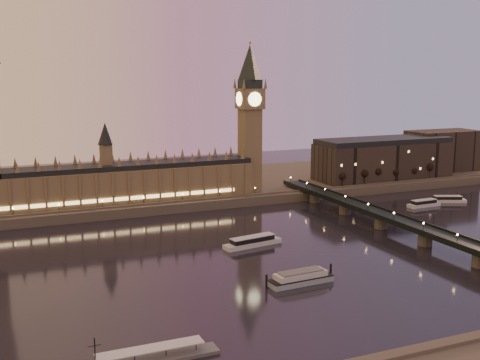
# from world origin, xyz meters

# --- Properties ---
(ground) EXTENTS (700.00, 700.00, 0.00)m
(ground) POSITION_xyz_m (0.00, 0.00, 0.00)
(ground) COLOR black
(ground) RESTS_ON ground
(far_embankment) EXTENTS (560.00, 130.00, 6.00)m
(far_embankment) POSITION_xyz_m (30.00, 165.00, 3.00)
(far_embankment) COLOR #423D35
(far_embankment) RESTS_ON ground
(palace_of_westminster) EXTENTS (180.00, 26.62, 52.00)m
(palace_of_westminster) POSITION_xyz_m (-40.12, 120.99, 21.71)
(palace_of_westminster) COLOR brown
(palace_of_westminster) RESTS_ON ground
(big_ben) EXTENTS (17.68, 17.68, 104.00)m
(big_ben) POSITION_xyz_m (53.99, 120.99, 63.95)
(big_ben) COLOR brown
(big_ben) RESTS_ON ground
(westminster_bridge) EXTENTS (13.20, 260.00, 15.30)m
(westminster_bridge) POSITION_xyz_m (91.61, 0.00, 5.52)
(westminster_bridge) COLOR black
(westminster_bridge) RESTS_ON ground
(city_block) EXTENTS (155.00, 45.00, 34.00)m
(city_block) POSITION_xyz_m (194.94, 130.93, 22.24)
(city_block) COLOR black
(city_block) RESTS_ON ground
(bare_tree_0) EXTENTS (5.45, 5.45, 11.09)m
(bare_tree_0) POSITION_xyz_m (124.55, 109.00, 14.26)
(bare_tree_0) COLOR black
(bare_tree_0) RESTS_ON ground
(bare_tree_1) EXTENTS (5.45, 5.45, 11.09)m
(bare_tree_1) POSITION_xyz_m (140.56, 109.00, 14.26)
(bare_tree_1) COLOR black
(bare_tree_1) RESTS_ON ground
(bare_tree_2) EXTENTS (5.45, 5.45, 11.09)m
(bare_tree_2) POSITION_xyz_m (156.57, 109.00, 14.26)
(bare_tree_2) COLOR black
(bare_tree_2) RESTS_ON ground
(bare_tree_3) EXTENTS (5.45, 5.45, 11.09)m
(bare_tree_3) POSITION_xyz_m (172.58, 109.00, 14.26)
(bare_tree_3) COLOR black
(bare_tree_3) RESTS_ON ground
(bare_tree_4) EXTENTS (5.45, 5.45, 11.09)m
(bare_tree_4) POSITION_xyz_m (188.58, 109.00, 14.26)
(bare_tree_4) COLOR black
(bare_tree_4) RESTS_ON ground
(bare_tree_5) EXTENTS (5.45, 5.45, 11.09)m
(bare_tree_5) POSITION_xyz_m (204.59, 109.00, 14.26)
(bare_tree_5) COLOR black
(bare_tree_5) RESTS_ON ground
(cruise_boat_a) EXTENTS (33.45, 12.44, 5.24)m
(cruise_boat_a) POSITION_xyz_m (8.47, 15.53, 2.31)
(cruise_boat_a) COLOR silver
(cruise_boat_a) RESTS_ON ground
(cruise_boat_b) EXTENTS (25.22, 15.29, 4.57)m
(cruise_boat_b) POSITION_xyz_m (176.89, 58.45, 2.01)
(cruise_boat_b) COLOR silver
(cruise_boat_b) RESTS_ON ground
(cruise_boat_c) EXTENTS (24.14, 7.41, 4.78)m
(cruise_boat_c) POSITION_xyz_m (152.48, 54.04, 2.11)
(cruise_boat_c) COLOR silver
(cruise_boat_c) RESTS_ON ground
(moored_barge) EXTENTS (33.47, 9.86, 6.15)m
(moored_barge) POSITION_xyz_m (4.20, -43.80, 2.59)
(moored_barge) COLOR #8698AA
(moored_barge) RESTS_ON ground
(pontoon_pier) EXTENTS (42.20, 7.03, 11.25)m
(pontoon_pier) POSITION_xyz_m (-72.56, -87.35, 1.21)
(pontoon_pier) COLOR #595B5E
(pontoon_pier) RESTS_ON ground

